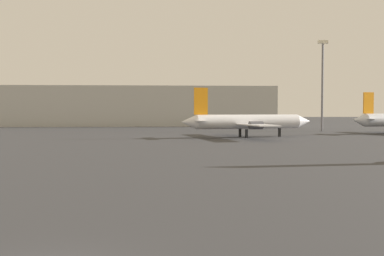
{
  "coord_description": "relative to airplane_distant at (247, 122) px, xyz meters",
  "views": [
    {
      "loc": [
        3.76,
        -12.39,
        4.96
      ],
      "look_at": [
        7.6,
        51.87,
        2.29
      ],
      "focal_mm": 40.04,
      "sensor_mm": 36.0,
      "label": 1
    }
  ],
  "objects": [
    {
      "name": "terminal_building",
      "position": [
        -24.69,
        63.39,
        3.33
      ],
      "size": [
        87.98,
        23.62,
        12.4
      ],
      "primitive_type": "cube",
      "color": "#B7B7B2",
      "rests_on": "ground_plane"
    },
    {
      "name": "light_mast_right",
      "position": [
        22.04,
        21.59,
        9.11
      ],
      "size": [
        2.4,
        0.5,
        21.4
      ],
      "color": "slate",
      "rests_on": "ground_plane"
    },
    {
      "name": "airplane_distant",
      "position": [
        0.0,
        0.0,
        0.0
      ],
      "size": [
        25.4,
        23.06,
        8.97
      ],
      "rotation": [
        0.0,
        0.0,
        0.21
      ],
      "color": "white",
      "rests_on": "ground_plane"
    }
  ]
}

